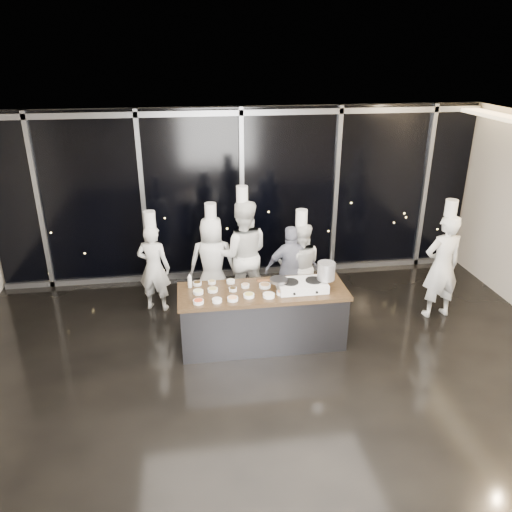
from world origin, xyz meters
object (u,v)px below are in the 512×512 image
Objects in this scene: demo_counter at (262,317)px; chef_right at (300,265)px; frying_pan at (278,280)px; stove at (302,285)px; guest at (291,269)px; chef_side at (442,265)px; chef_center at (243,254)px; chef_left at (212,261)px; stock_pot at (326,271)px; chef_far_left at (154,267)px.

chef_right reaches higher than demo_counter.
frying_pan is 0.26× the size of chef_right.
stove is 0.41× the size of chef_right.
guest reaches higher than demo_counter.
chef_right is at bearing -150.15° from guest.
guest reaches higher than stove.
chef_center is at bearing -21.64° from chef_side.
chef_left is 1.48m from chef_right.
stock_pot is 2.15m from chef_side.
chef_right is (0.59, 1.11, -0.29)m from frying_pan.
chef_center is 1.41× the size of guest.
frying_pan is 0.22× the size of chef_side.
guest is 0.19m from chef_right.
chef_side is (3.65, -0.92, 0.09)m from chef_left.
chef_left is 1.34m from guest.
chef_far_left is 1.00× the size of chef_right.
frying_pan is at bearing 124.75° from chef_left.
stove is at bearing 86.10° from guest.
chef_side is at bearing 172.47° from chef_right.
demo_counter is at bearing 100.45° from chef_center.
chef_side is at bearing 8.28° from demo_counter.
chef_far_left is 2.44m from chef_right.
guest reaches higher than stock_pot.
guest is (1.28, -0.39, -0.06)m from chef_left.
chef_left is at bearing 137.98° from stock_pot.
stock_pot is at bearing 141.07° from chef_left.
stock_pot is 0.15× the size of chef_right.
stove is at bearing 133.78° from chef_left.
chef_center is (0.51, -0.09, 0.14)m from chef_left.
guest is (0.07, 1.03, -0.21)m from stove.
frying_pan is 1.73× the size of stock_pot.
chef_side is at bearing 9.13° from frying_pan.
guest is (0.42, 1.01, -0.31)m from frying_pan.
stock_pot is 2.14m from chef_left.
chef_left is 0.91× the size of chef_side.
chef_right is (0.94, -0.20, -0.18)m from chef_center.
demo_counter is 3.07m from chef_side.
stove is at bearing -179.91° from stock_pot.
guest is at bearing 85.70° from stove.
chef_far_left is (-1.63, 1.33, 0.33)m from demo_counter.
stove is 1.87m from chef_left.
chef_far_left is (-1.84, 1.38, -0.28)m from frying_pan.
frying_pan is 1.29m from chef_right.
stock_pot is 1.71m from chef_center.
demo_counter is at bearing 118.61° from chef_left.
chef_far_left is at bearing 2.08° from chef_right.
chef_side reaches higher than chef_far_left.
frying_pan is at bearing 2.96° from chef_side.
chef_center is at bearing -164.71° from chef_far_left.
stove is 0.41m from stock_pot.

